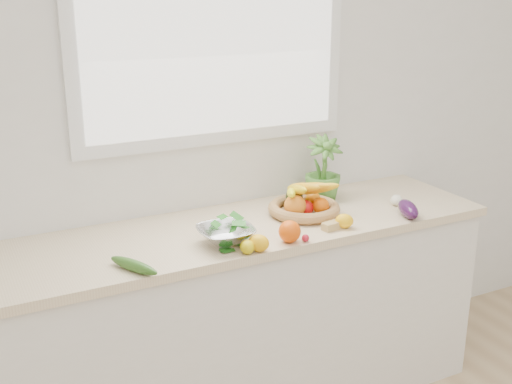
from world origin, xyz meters
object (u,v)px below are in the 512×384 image
fruit_basket (303,204)px  colander_with_spinach (226,230)px  apple (305,208)px  cucumber (134,265)px  eggplant (408,209)px  potted_herb (323,169)px

fruit_basket → colander_with_spinach: size_ratio=1.67×
apple → colander_with_spinach: (-0.46, -0.14, 0.02)m
apple → cucumber: size_ratio=0.31×
apple → fruit_basket: (0.00, 0.02, 0.01)m
eggplant → cucumber: 1.26m
cucumber → apple: bearing=14.0°
eggplant → cucumber: size_ratio=0.77×
colander_with_spinach → fruit_basket: bearing=19.1°
eggplant → potted_herb: potted_herb is taller
apple → eggplant: bearing=-28.8°
cucumber → colander_with_spinach: 0.41m
potted_herb → fruit_basket: size_ratio=0.85×
apple → colander_with_spinach: size_ratio=0.33×
eggplant → colander_with_spinach: 0.86m
eggplant → colander_with_spinach: size_ratio=0.81×
colander_with_spinach → potted_herb: bearing=25.0°
eggplant → potted_herb: (-0.21, 0.39, 0.11)m
apple → potted_herb: 0.28m
cucumber → fruit_basket: bearing=15.2°
potted_herb → fruit_basket: bearing=-143.2°
eggplant → colander_with_spinach: bearing=174.5°
eggplant → apple: bearing=151.2°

